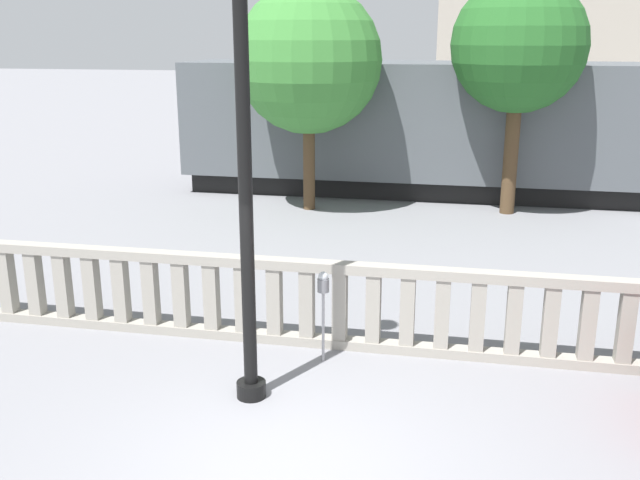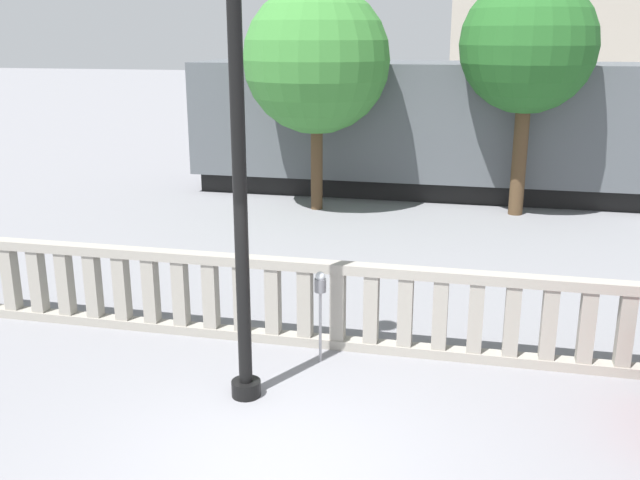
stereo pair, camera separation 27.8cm
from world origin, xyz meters
name	(u,v)px [view 2 (the right image)]	position (x,y,z in m)	size (l,w,h in m)	color
ground_plane	(279,469)	(0.00, 0.00, 0.00)	(160.00, 160.00, 0.00)	slate
balustrade	(338,306)	(0.00, 3.08, 0.64)	(12.02, 0.24, 1.28)	gray
lamppost	(238,134)	(-0.83, 1.42, 3.28)	(0.38, 0.38, 6.00)	black
parking_meter	(320,291)	(-0.15, 2.60, 1.03)	(0.16, 0.16, 1.30)	#99999E
train_near	(548,129)	(3.58, 13.90, 1.91)	(19.08, 3.07, 4.22)	black
building_block	(611,10)	(7.08, 29.03, 5.39)	(13.57, 7.13, 10.78)	#ADA393
tree_left	(528,46)	(2.78, 11.86, 4.09)	(3.23, 3.23, 5.74)	#4C3823
tree_right	(317,60)	(-2.22, 11.31, 3.75)	(3.63, 3.63, 5.57)	#4C3823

